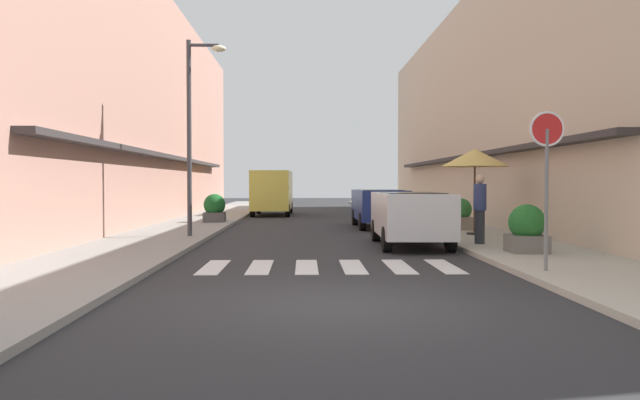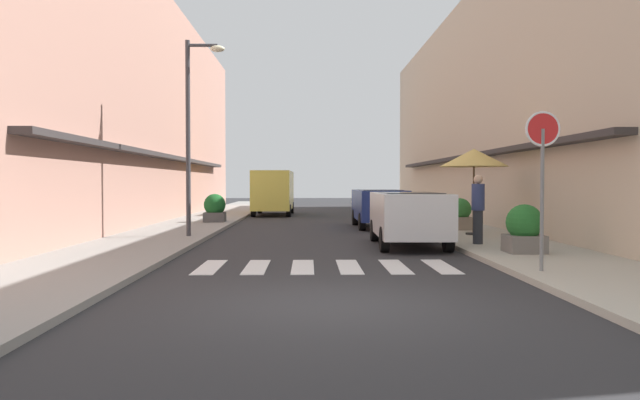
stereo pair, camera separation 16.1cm
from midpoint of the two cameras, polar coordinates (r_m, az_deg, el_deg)
The scene contains 16 objects.
ground_plane at distance 25.24m, azimuth -0.09°, elevation -2.34°, with size 90.12×90.12×0.00m, color #2B2B2D.
sidewalk_left at distance 25.62m, azimuth -11.17°, elevation -2.17°, with size 3.01×57.35×0.12m, color gray.
sidewalk_right at distance 25.79m, azimuth 10.91°, elevation -2.15°, with size 3.01×57.35×0.12m, color #ADA899.
building_row_left at distance 27.75m, azimuth -19.10°, elevation 8.23°, with size 5.50×38.87×9.96m.
building_row_right at distance 28.03m, azimuth 18.62°, elevation 8.04°, with size 5.50×38.87×9.83m.
crosswalk at distance 12.78m, azimuth 0.91°, elevation -6.16°, with size 5.20×2.20×0.01m.
parked_car_near at distance 17.00m, azimuth 8.42°, elevation -1.15°, with size 1.89×4.48×1.47m.
parked_car_mid at distance 23.92m, azimuth 5.64°, elevation -0.35°, with size 1.85×4.39×1.47m.
delivery_van at distance 33.22m, azimuth -4.17°, elevation 1.03°, with size 2.08×5.43×2.37m.
round_street_sign at distance 12.03m, azimuth 20.16°, elevation 4.47°, with size 0.65×0.07×2.92m.
street_lamp at distance 19.22m, azimuth -11.30°, elevation 7.40°, with size 1.19×0.28×5.90m.
cafe_umbrella at distance 19.81m, azimuth 14.21°, elevation 3.75°, with size 2.10×2.10×2.66m.
planter_corner at distance 15.08m, azimuth 18.58°, elevation -2.57°, with size 0.84×0.84×1.12m.
planter_midblock at distance 21.81m, azimuth 12.98°, elevation -1.27°, with size 0.75×0.75×1.08m.
planter_far at distance 25.84m, azimuth -9.49°, elevation -0.75°, with size 0.90×0.90×1.16m.
pedestrian_walking_near at distance 16.83m, azimuth 14.60°, elevation -0.64°, with size 0.34×0.34×1.82m.
Camera 2 is at (-0.37, -8.79, 1.73)m, focal length 34.77 mm.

